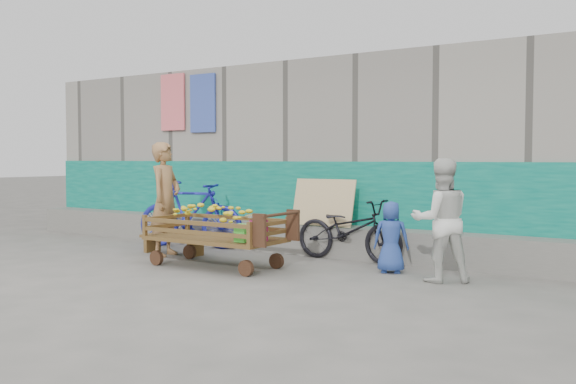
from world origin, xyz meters
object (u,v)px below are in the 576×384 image
Objects in this scene: bench at (173,241)px; child at (391,237)px; banana_cart at (213,224)px; vendor_man at (165,199)px; woman at (441,220)px; bicycle_blue at (190,214)px; bicycle_dark at (349,230)px.

bench is 1.21× the size of child.
banana_cart is 2.35m from child.
vendor_man is at bearing -83.66° from bench.
woman reaches higher than bicycle_blue.
child reaches higher than bicycle_dark.
vendor_man is at bearing -12.65° from child.
bench is 0.65× the size of vendor_man.
banana_cart is 1.31m from vendor_man.
woman is 4.44m from bicycle_blue.
vendor_man is at bearing -31.22° from woman.
bench is at bearing -174.02° from bicycle_blue.
child is at bearing 21.95° from banana_cart.
child is 3.69m from bicycle_blue.
woman is 1.80m from bicycle_dark.
bench is at bearing -33.73° from woman.
woman is (2.90, 0.66, 0.15)m from banana_cart.
woman is 0.80× the size of bicycle_blue.
bicycle_blue reaches higher than banana_cart.
woman is (4.15, 0.11, 0.52)m from bench.
bicycle_blue reaches higher than bench.
child reaches higher than banana_cart.
vendor_man reaches higher than bicycle_dark.
bicycle_dark is at bearing -60.29° from woman.
child is 0.54× the size of bicycle_dark.
bench is 3.44m from child.
bicycle_blue reaches higher than child.
banana_cart is at bearing -23.88° from bench.
vendor_man reaches higher than child.
bicycle_dark is (2.54, 0.86, 0.24)m from bench.
banana_cart is 1.93m from bicycle_blue.
woman is 1.59× the size of child.
woman is (4.13, 0.29, -0.12)m from vendor_man.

